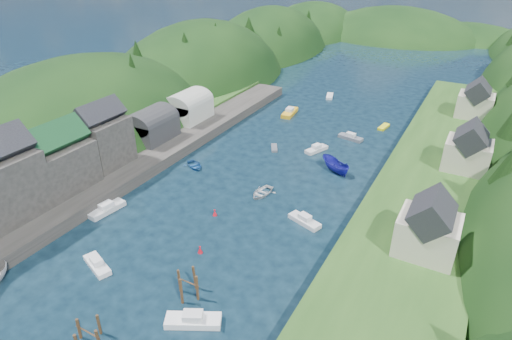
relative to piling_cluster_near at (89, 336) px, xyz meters
The scene contains 15 objects.
ground 56.50m from the piling_cluster_near, 89.67° to the left, with size 600.00×600.00×0.00m, color black.
hillside_left 93.38m from the piling_cluster_near, 118.73° to the left, with size 44.00×245.56×52.00m.
far_hills 180.89m from the piling_cluster_near, 89.51° to the left, with size 103.00×68.00×44.00m.
hill_trees 71.29m from the piling_cluster_near, 89.33° to the left, with size 91.56×150.27×11.92m.
quay_left 35.52m from the piling_cluster_near, 131.79° to the left, with size 12.00×110.00×2.00m, color #2D2B28.
terrace_left_grass 40.53m from the piling_cluster_near, 139.19° to the left, with size 12.00×110.00×2.50m, color #234719.
quayside_buildings 29.33m from the piling_cluster_near, 153.36° to the left, with size 8.00×35.84×12.90m.
boat_sheds 52.40m from the piling_cluster_near, 119.44° to the left, with size 7.00×21.00×7.50m.
terrace_right 52.94m from the piling_cluster_near, 61.42° to the left, with size 16.00×120.00×2.40m, color #234719.
right_bank_cottages 61.89m from the piling_cluster_near, 62.67° to the left, with size 9.00×59.24×8.41m.
piling_cluster_near is the anchor object (origin of this frame).
piling_cluster_far 11.40m from the piling_cluster_near, 65.34° to the left, with size 3.04×2.85×3.91m.
channel_buoy_near 17.33m from the piling_cluster_near, 85.30° to the left, with size 0.70×0.70×1.10m.
channel_buoy_far 25.49m from the piling_cluster_near, 93.86° to the left, with size 0.70×0.70×1.10m.
moored_boats 32.97m from the piling_cluster_near, 91.79° to the left, with size 32.27×93.03×2.45m.
Camera 1 is at (29.05, -24.63, 36.47)m, focal length 30.00 mm.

